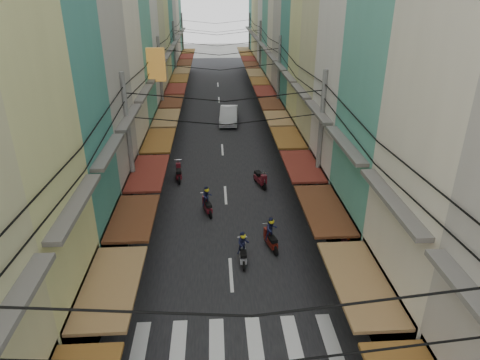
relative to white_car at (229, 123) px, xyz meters
name	(u,v)px	position (x,y,z in m)	size (l,w,h in m)	color
ground	(229,250)	(-0.79, -21.12, 0.00)	(160.00, 160.00, 0.00)	slate
road	(221,127)	(-0.79, -1.12, 0.01)	(10.00, 80.00, 0.02)	black
sidewalk_left	(149,128)	(-7.29, -1.12, 0.03)	(3.00, 80.00, 0.06)	slate
sidewalk_right	(291,125)	(5.71, -1.12, 0.03)	(3.00, 80.00, 0.06)	slate
crosswalk	(236,341)	(-0.79, -27.12, 0.03)	(7.55, 2.40, 0.01)	silver
building_row_left	(112,16)	(-8.71, -4.56, 9.78)	(7.80, 67.67, 23.70)	beige
building_row_right	(323,21)	(7.12, -4.68, 9.41)	(7.80, 68.98, 22.59)	#397E73
utility_poles	(221,63)	(-0.79, -6.11, 6.59)	(10.20, 66.13, 8.20)	slate
white_car	(229,123)	(0.00, 0.00, 0.00)	(5.39, 2.11, 1.90)	#B8B9BD
bicycle	(362,220)	(6.71, -18.69, 0.00)	(0.60, 1.60, 1.10)	black
moving_scooters	(232,210)	(-0.49, -17.99, 0.51)	(5.67, 11.37, 1.73)	black
parked_scooters	(344,296)	(3.71, -25.41, 0.48)	(13.36, 13.69, 0.99)	black
pedestrians	(156,223)	(-4.46, -20.03, 1.02)	(13.29, 22.57, 2.19)	black
market_umbrella	(367,242)	(4.86, -24.14, 2.16)	(2.33, 2.33, 2.45)	#B2B2B7
traffic_sign	(347,243)	(4.16, -23.75, 1.93)	(0.10, 0.59, 2.68)	slate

